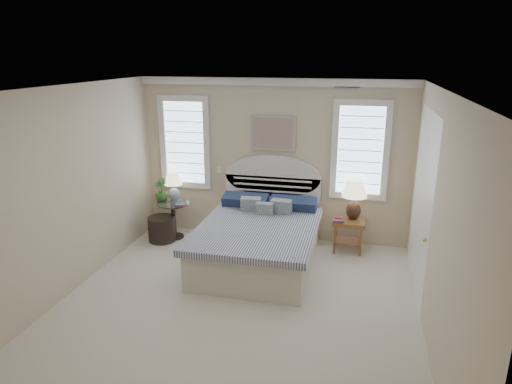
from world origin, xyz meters
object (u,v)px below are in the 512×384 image
object	(u,v)px
bed	(260,238)
lamp_left	(173,183)
lamp_right	(354,195)
floor_pot	(162,229)
nightstand_right	(348,229)
side_table_left	(174,216)

from	to	relation	value
bed	lamp_left	world-z (taller)	bed
lamp_right	floor_pot	bearing A→B (deg)	-173.52
bed	floor_pot	distance (m)	1.86
nightstand_right	lamp_left	size ratio (longest dim) A/B	1.05
floor_pot	bed	bearing A→B (deg)	-13.11
bed	nightstand_right	xyz separation A→B (m)	(1.30, 0.69, 0.00)
lamp_left	lamp_right	xyz separation A→B (m)	(3.04, 0.05, -0.01)
bed	floor_pot	bearing A→B (deg)	166.89
lamp_left	lamp_right	bearing A→B (deg)	0.94
nightstand_right	side_table_left	bearing A→B (deg)	-178.06
side_table_left	nightstand_right	xyz separation A→B (m)	(2.95, 0.10, -0.00)
lamp_left	side_table_left	bearing A→B (deg)	-77.72
side_table_left	lamp_left	world-z (taller)	lamp_left
nightstand_right	floor_pot	world-z (taller)	nightstand_right
nightstand_right	floor_pot	distance (m)	3.12
bed	side_table_left	xyz separation A→B (m)	(-1.65, 0.59, 0.00)
lamp_left	lamp_right	size ratio (longest dim) A/B	0.78
side_table_left	nightstand_right	size ratio (longest dim) A/B	1.19
lamp_left	floor_pot	bearing A→B (deg)	-111.37
nightstand_right	lamp_left	distance (m)	3.03
floor_pot	lamp_right	size ratio (longest dim) A/B	0.71
floor_pot	lamp_left	size ratio (longest dim) A/B	0.91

